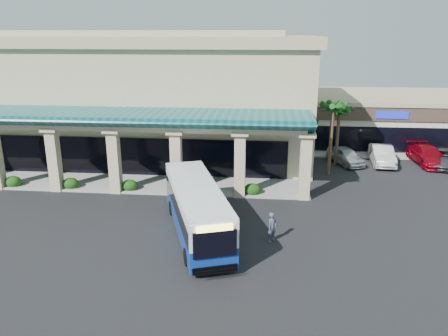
# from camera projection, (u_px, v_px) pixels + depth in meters

# --- Properties ---
(ground) EXTENTS (110.00, 110.00, 0.00)m
(ground) POSITION_uv_depth(u_px,v_px,m) (210.00, 226.00, 26.34)
(ground) COLOR black
(main_building) EXTENTS (30.80, 14.80, 11.35)m
(main_building) POSITION_uv_depth(u_px,v_px,m) (145.00, 94.00, 40.56)
(main_building) COLOR #C0B389
(main_building) RESTS_ON ground
(arcade) EXTENTS (30.00, 6.20, 5.70)m
(arcade) POSITION_uv_depth(u_px,v_px,m) (115.00, 149.00, 32.66)
(arcade) COLOR #0D4C52
(arcade) RESTS_ON ground
(strip_mall) EXTENTS (22.50, 12.50, 4.90)m
(strip_mall) POSITION_uv_depth(u_px,v_px,m) (404.00, 117.00, 46.80)
(strip_mall) COLOR beige
(strip_mall) RESTS_ON ground
(palm_0) EXTENTS (2.40, 2.40, 6.60)m
(palm_0) POSITION_uv_depth(u_px,v_px,m) (331.00, 135.00, 35.04)
(palm_0) COLOR #103C10
(palm_0) RESTS_ON ground
(palm_1) EXTENTS (2.40, 2.40, 5.80)m
(palm_1) POSITION_uv_depth(u_px,v_px,m) (338.00, 132.00, 37.92)
(palm_1) COLOR #103C10
(palm_1) RESTS_ON ground
(broadleaf_tree) EXTENTS (2.60, 2.60, 4.81)m
(broadleaf_tree) POSITION_uv_depth(u_px,v_px,m) (309.00, 125.00, 43.00)
(broadleaf_tree) COLOR #15390D
(broadleaf_tree) RESTS_ON ground
(transit_bus) EXTENTS (5.69, 10.75, 2.94)m
(transit_bus) POSITION_uv_depth(u_px,v_px,m) (196.00, 210.00, 25.00)
(transit_bus) COLOR navy
(transit_bus) RESTS_ON ground
(pedestrian) EXTENTS (0.71, 0.74, 1.70)m
(pedestrian) POSITION_uv_depth(u_px,v_px,m) (272.00, 227.00, 24.26)
(pedestrian) COLOR #494A62
(pedestrian) RESTS_ON ground
(car_silver) EXTENTS (3.30, 4.75, 1.50)m
(car_silver) POSITION_uv_depth(u_px,v_px,m) (345.00, 156.00, 38.62)
(car_silver) COLOR #A7A8B2
(car_silver) RESTS_ON ground
(car_white) EXTENTS (2.09, 5.09, 1.64)m
(car_white) POSITION_uv_depth(u_px,v_px,m) (382.00, 155.00, 38.55)
(car_white) COLOR silver
(car_white) RESTS_ON ground
(car_red) EXTENTS (2.63, 5.63, 1.59)m
(car_red) POSITION_uv_depth(u_px,v_px,m) (427.00, 155.00, 38.54)
(car_red) COLOR maroon
(car_red) RESTS_ON ground
(car_gray) EXTENTS (4.25, 5.83, 1.47)m
(car_gray) POSITION_uv_depth(u_px,v_px,m) (445.00, 158.00, 37.95)
(car_gray) COLOR #3D3E41
(car_gray) RESTS_ON ground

